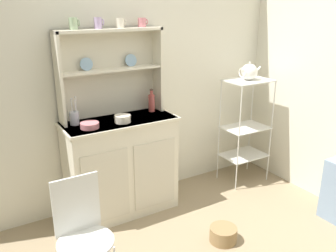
# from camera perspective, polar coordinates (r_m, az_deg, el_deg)

# --- Properties ---
(wall_back) EXTENTS (3.84, 0.05, 2.50)m
(wall_back) POSITION_cam_1_polar(r_m,az_deg,el_deg) (3.43, -6.48, 8.14)
(wall_back) COLOR silver
(wall_back) RESTS_ON ground
(hutch_cabinet) EXTENTS (1.01, 0.45, 0.90)m
(hutch_cabinet) POSITION_cam_1_polar(r_m,az_deg,el_deg) (3.37, -7.34, -6.19)
(hutch_cabinet) COLOR silver
(hutch_cabinet) RESTS_ON ground
(hutch_shelf_unit) EXTENTS (0.94, 0.18, 0.77)m
(hutch_shelf_unit) POSITION_cam_1_polar(r_m,az_deg,el_deg) (3.25, -9.19, 9.17)
(hutch_shelf_unit) COLOR beige
(hutch_shelf_unit) RESTS_ON hutch_cabinet
(bakers_rack) EXTENTS (0.47, 0.33, 1.13)m
(bakers_rack) POSITION_cam_1_polar(r_m,az_deg,el_deg) (3.95, 12.10, 0.81)
(bakers_rack) COLOR silver
(bakers_rack) RESTS_ON ground
(wire_chair) EXTENTS (0.36, 0.36, 0.85)m
(wire_chair) POSITION_cam_1_polar(r_m,az_deg,el_deg) (2.47, -13.36, -15.39)
(wire_chair) COLOR white
(wire_chair) RESTS_ON ground
(floor_basket) EXTENTS (0.23, 0.23, 0.13)m
(floor_basket) POSITION_cam_1_polar(r_m,az_deg,el_deg) (3.17, 8.65, -16.45)
(floor_basket) COLOR #93754C
(floor_basket) RESTS_ON ground
(cup_sage_0) EXTENTS (0.08, 0.07, 0.09)m
(cup_sage_0) POSITION_cam_1_polar(r_m,az_deg,el_deg) (3.07, -14.61, 15.29)
(cup_sage_0) COLOR #9EB78E
(cup_sage_0) RESTS_ON hutch_shelf_unit
(cup_lilac_1) EXTENTS (0.08, 0.06, 0.09)m
(cup_lilac_1) POSITION_cam_1_polar(r_m,az_deg,el_deg) (3.14, -10.91, 15.58)
(cup_lilac_1) COLOR #B79ECC
(cup_lilac_1) RESTS_ON hutch_shelf_unit
(cup_cream_2) EXTENTS (0.09, 0.07, 0.08)m
(cup_cream_2) POSITION_cam_1_polar(r_m,az_deg,el_deg) (3.21, -7.50, 15.72)
(cup_cream_2) COLOR silver
(cup_cream_2) RESTS_ON hutch_shelf_unit
(cup_rose_3) EXTENTS (0.09, 0.07, 0.08)m
(cup_rose_3) POSITION_cam_1_polar(r_m,az_deg,el_deg) (3.30, -4.08, 15.90)
(cup_rose_3) COLOR #D17A84
(cup_rose_3) RESTS_ON hutch_shelf_unit
(bowl_mixing_large) EXTENTS (0.15, 0.15, 0.05)m
(bowl_mixing_large) POSITION_cam_1_polar(r_m,az_deg,el_deg) (3.04, -12.19, 0.10)
(bowl_mixing_large) COLOR #D17A84
(bowl_mixing_large) RESTS_ON hutch_cabinet
(bowl_floral_medium) EXTENTS (0.14, 0.14, 0.06)m
(bowl_floral_medium) POSITION_cam_1_polar(r_m,az_deg,el_deg) (3.13, -7.15, 1.15)
(bowl_floral_medium) COLOR silver
(bowl_floral_medium) RESTS_ON hutch_cabinet
(jam_bottle) EXTENTS (0.06, 0.06, 0.21)m
(jam_bottle) POSITION_cam_1_polar(r_m,az_deg,el_deg) (3.41, -2.59, 3.72)
(jam_bottle) COLOR #B74C47
(jam_bottle) RESTS_ON hutch_cabinet
(utensil_jar) EXTENTS (0.08, 0.08, 0.24)m
(utensil_jar) POSITION_cam_1_polar(r_m,az_deg,el_deg) (3.14, -14.48, 1.26)
(utensil_jar) COLOR #B2B7C6
(utensil_jar) RESTS_ON hutch_cabinet
(porcelain_teapot) EXTENTS (0.26, 0.17, 0.19)m
(porcelain_teapot) POSITION_cam_1_polar(r_m,az_deg,el_deg) (3.82, 12.62, 8.29)
(porcelain_teapot) COLOR white
(porcelain_teapot) RESTS_ON bakers_rack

